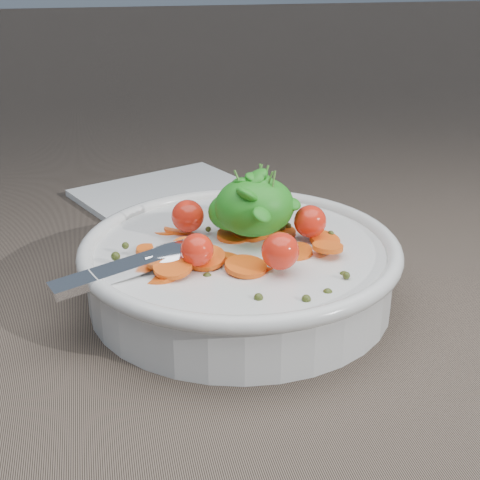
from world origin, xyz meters
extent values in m
plane|color=brown|center=(0.00, 0.00, 0.00)|extent=(6.00, 6.00, 0.00)
cylinder|color=silver|center=(0.03, -0.02, 0.02)|extent=(0.23, 0.23, 0.04)
torus|color=silver|center=(0.03, -0.02, 0.04)|extent=(0.24, 0.24, 0.01)
cylinder|color=silver|center=(0.03, -0.02, 0.00)|extent=(0.12, 0.12, 0.01)
cylinder|color=brown|center=(0.03, -0.02, 0.02)|extent=(0.21, 0.21, 0.03)
cylinder|color=#FF6215|center=(0.00, -0.05, 0.05)|extent=(0.04, 0.04, 0.01)
cylinder|color=#FF6215|center=(-0.04, -0.06, 0.04)|extent=(0.03, 0.04, 0.01)
cylinder|color=#FF6215|center=(-0.02, -0.04, 0.05)|extent=(0.04, 0.04, 0.01)
cylinder|color=#FF6215|center=(0.04, -0.07, 0.04)|extent=(0.03, 0.03, 0.01)
cylinder|color=#FF6215|center=(0.02, -0.06, 0.05)|extent=(0.04, 0.04, 0.01)
cylinder|color=#FF6215|center=(0.04, -0.01, 0.05)|extent=(0.03, 0.03, 0.01)
cylinder|color=#FF6215|center=(0.03, 0.03, 0.04)|extent=(0.03, 0.03, 0.01)
cylinder|color=#FF6215|center=(0.03, 0.00, 0.05)|extent=(0.04, 0.04, 0.01)
cylinder|color=#FF6215|center=(-0.03, -0.06, 0.05)|extent=(0.04, 0.04, 0.01)
cylinder|color=#FF6215|center=(0.10, -0.03, 0.05)|extent=(0.03, 0.03, 0.01)
cylinder|color=#FF6215|center=(0.01, -0.04, 0.05)|extent=(0.03, 0.03, 0.01)
cylinder|color=#FF6215|center=(0.04, 0.06, 0.05)|extent=(0.03, 0.03, 0.01)
cylinder|color=#FF6215|center=(-0.04, -0.02, 0.04)|extent=(0.03, 0.03, 0.01)
cylinder|color=#FF6215|center=(-0.02, 0.02, 0.04)|extent=(0.03, 0.03, 0.01)
cylinder|color=#FF6215|center=(-0.01, 0.02, 0.04)|extent=(0.03, 0.03, 0.01)
cylinder|color=#FF6215|center=(0.07, -0.04, 0.04)|extent=(0.04, 0.04, 0.01)
cylinder|color=#FF6215|center=(0.04, 0.00, 0.04)|extent=(0.04, 0.04, 0.01)
cylinder|color=#FF6215|center=(-0.01, -0.02, 0.05)|extent=(0.04, 0.04, 0.02)
cylinder|color=#FF6215|center=(0.09, -0.05, 0.05)|extent=(0.03, 0.03, 0.01)
cylinder|color=#FF6215|center=(0.06, -0.01, 0.05)|extent=(0.04, 0.04, 0.01)
cylinder|color=#FF6215|center=(0.05, 0.00, 0.05)|extent=(0.03, 0.03, 0.01)
sphere|color=#3C4717|center=(0.10, -0.02, 0.05)|extent=(0.01, 0.01, 0.01)
sphere|color=#3C4717|center=(0.10, -0.01, 0.04)|extent=(0.01, 0.01, 0.01)
sphere|color=#3C4717|center=(-0.04, -0.04, 0.05)|extent=(0.00, 0.00, 0.00)
sphere|color=#3C4717|center=(0.07, -0.01, 0.05)|extent=(0.01, 0.01, 0.01)
sphere|color=#3C4717|center=(0.00, -0.06, 0.04)|extent=(0.01, 0.01, 0.01)
sphere|color=#3C4717|center=(0.05, -0.06, 0.05)|extent=(0.01, 0.01, 0.01)
sphere|color=#3C4717|center=(0.09, -0.04, 0.04)|extent=(0.01, 0.01, 0.01)
sphere|color=#3C4717|center=(0.02, -0.10, 0.05)|extent=(0.01, 0.01, 0.01)
sphere|color=#3C4717|center=(0.00, 0.03, 0.05)|extent=(0.01, 0.01, 0.01)
sphere|color=#3C4717|center=(0.07, -0.11, 0.04)|extent=(0.01, 0.01, 0.01)
sphere|color=#3C4717|center=(-0.06, -0.03, 0.05)|extent=(0.01, 0.01, 0.01)
sphere|color=#3C4717|center=(-0.06, -0.02, 0.05)|extent=(0.01, 0.01, 0.01)
sphere|color=#3C4717|center=(0.09, -0.08, 0.04)|extent=(0.01, 0.01, 0.01)
sphere|color=#3C4717|center=(0.01, 0.01, 0.05)|extent=(0.00, 0.00, 0.00)
sphere|color=#3C4717|center=(0.09, -0.09, 0.05)|extent=(0.01, 0.01, 0.01)
sphere|color=#3C4717|center=(0.07, 0.00, 0.05)|extent=(0.01, 0.01, 0.01)
sphere|color=#3C4717|center=(0.07, 0.01, 0.04)|extent=(0.01, 0.01, 0.01)
sphere|color=#3C4717|center=(0.00, 0.04, 0.05)|extent=(0.01, 0.01, 0.01)
sphere|color=#3C4717|center=(0.05, -0.11, 0.05)|extent=(0.01, 0.01, 0.01)
sphere|color=#3C4717|center=(0.00, -0.02, 0.05)|extent=(0.00, 0.00, 0.00)
sphere|color=red|center=(0.08, -0.02, 0.06)|extent=(0.03, 0.03, 0.03)
sphere|color=red|center=(0.05, 0.03, 0.06)|extent=(0.02, 0.02, 0.02)
sphere|color=red|center=(-0.01, 0.01, 0.06)|extent=(0.03, 0.03, 0.03)
sphere|color=red|center=(-0.01, -0.05, 0.06)|extent=(0.02, 0.02, 0.02)
sphere|color=red|center=(0.05, -0.07, 0.06)|extent=(0.03, 0.03, 0.03)
ellipsoid|color=#299421|center=(0.04, -0.01, 0.07)|extent=(0.06, 0.05, 0.05)
ellipsoid|color=#299421|center=(0.03, 0.00, 0.07)|extent=(0.04, 0.04, 0.03)
ellipsoid|color=#299421|center=(0.06, -0.01, 0.08)|extent=(0.02, 0.02, 0.02)
ellipsoid|color=#299421|center=(0.03, -0.03, 0.09)|extent=(0.03, 0.03, 0.02)
ellipsoid|color=#299421|center=(0.04, -0.01, 0.08)|extent=(0.03, 0.03, 0.02)
ellipsoid|color=#299421|center=(0.05, -0.01, 0.08)|extent=(0.02, 0.02, 0.02)
ellipsoid|color=#299421|center=(0.05, -0.02, 0.07)|extent=(0.02, 0.02, 0.02)
ellipsoid|color=#299421|center=(0.07, -0.01, 0.07)|extent=(0.02, 0.02, 0.01)
ellipsoid|color=#299421|center=(0.04, -0.02, 0.08)|extent=(0.02, 0.02, 0.01)
ellipsoid|color=#299421|center=(0.04, -0.01, 0.08)|extent=(0.02, 0.02, 0.02)
ellipsoid|color=#299421|center=(0.04, -0.03, 0.08)|extent=(0.03, 0.02, 0.02)
ellipsoid|color=#299421|center=(0.05, -0.01, 0.09)|extent=(0.03, 0.03, 0.01)
ellipsoid|color=#299421|center=(0.04, -0.01, 0.09)|extent=(0.02, 0.02, 0.02)
ellipsoid|color=#299421|center=(0.04, -0.05, 0.08)|extent=(0.02, 0.02, 0.02)
ellipsoid|color=#299421|center=(0.05, -0.01, 0.08)|extent=(0.02, 0.02, 0.02)
ellipsoid|color=#299421|center=(0.04, -0.02, 0.09)|extent=(0.02, 0.02, 0.01)
ellipsoid|color=#299421|center=(0.06, 0.00, 0.08)|extent=(0.03, 0.03, 0.02)
ellipsoid|color=#299421|center=(0.04, -0.01, 0.09)|extent=(0.02, 0.02, 0.02)
ellipsoid|color=#299421|center=(0.04, -0.02, 0.07)|extent=(0.02, 0.02, 0.01)
ellipsoid|color=#299421|center=(0.07, -0.02, 0.08)|extent=(0.02, 0.02, 0.01)
ellipsoid|color=#299421|center=(0.04, -0.01, 0.09)|extent=(0.03, 0.03, 0.02)
ellipsoid|color=#299421|center=(0.03, -0.01, 0.09)|extent=(0.02, 0.02, 0.01)
ellipsoid|color=#299421|center=(0.04, -0.01, 0.08)|extent=(0.02, 0.02, 0.01)
ellipsoid|color=#299421|center=(0.04, -0.01, 0.08)|extent=(0.03, 0.03, 0.02)
cylinder|color=#4C8C33|center=(0.05, -0.03, 0.08)|extent=(0.01, 0.01, 0.04)
cylinder|color=#4C8C33|center=(0.05, -0.01, 0.08)|extent=(0.01, 0.01, 0.04)
cylinder|color=#4C8C33|center=(0.05, -0.01, 0.08)|extent=(0.01, 0.01, 0.04)
cylinder|color=#4C8C33|center=(0.03, -0.02, 0.08)|extent=(0.01, 0.01, 0.04)
cylinder|color=#4C8C33|center=(0.05, -0.01, 0.08)|extent=(0.01, 0.01, 0.04)
cylinder|color=#4C8C33|center=(0.05, -0.02, 0.08)|extent=(0.01, 0.01, 0.04)
ellipsoid|color=silver|center=(-0.02, -0.04, 0.05)|extent=(0.06, 0.05, 0.02)
cube|color=silver|center=(-0.06, -0.05, 0.05)|extent=(0.10, 0.05, 0.02)
cylinder|color=silver|center=(-0.04, -0.04, 0.05)|extent=(0.02, 0.01, 0.01)
cube|color=white|center=(0.01, 0.22, 0.00)|extent=(0.23, 0.22, 0.01)
camera|label=1|loc=(-0.07, -0.47, 0.25)|focal=50.00mm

